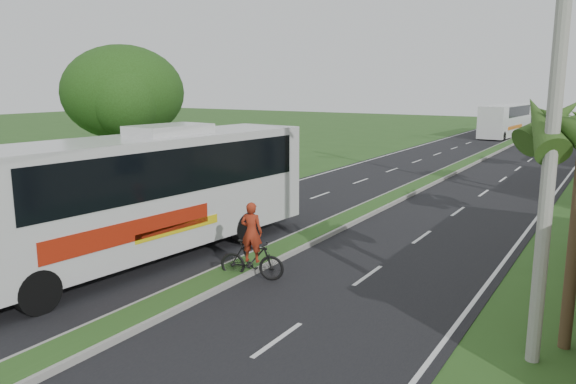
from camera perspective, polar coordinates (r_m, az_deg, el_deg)
The scene contains 10 objects.
ground at distance 15.00m, azimuth -12.63°, elevation -11.45°, with size 180.00×180.00×0.00m, color #2D541E.
road_asphalt at distance 31.91m, azimuth 13.13°, elevation 0.51°, with size 14.00×160.00×0.02m, color black.
median_strip at distance 31.89m, azimuth 13.13°, elevation 0.67°, with size 1.20×160.00×0.18m.
lane_edge_left at distance 34.56m, azimuth 2.55°, elevation 1.56°, with size 0.12×160.00×0.01m, color silver.
lane_edge_right at distance 30.53m, azimuth 25.12°, elevation -0.74°, with size 0.12×160.00×0.01m, color silver.
shade_tree at distance 29.58m, azimuth -16.52°, elevation 9.33°, with size 6.30×6.00×7.54m.
utility_pole_a at distance 11.91m, azimuth 25.65°, elevation 10.00°, with size 1.60×0.28×11.00m.
coach_bus_main at distance 18.26m, azimuth -14.73°, elevation 0.27°, with size 4.00×13.57×4.32m.
coach_bus_far at distance 64.92m, azimuth 21.26°, elevation 6.96°, with size 3.35×11.77×3.39m.
motorcyclist at distance 16.43m, azimuth -3.70°, elevation -6.15°, with size 2.01×1.08×2.32m.
Camera 1 is at (9.81, -9.84, 5.66)m, focal length 35.00 mm.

